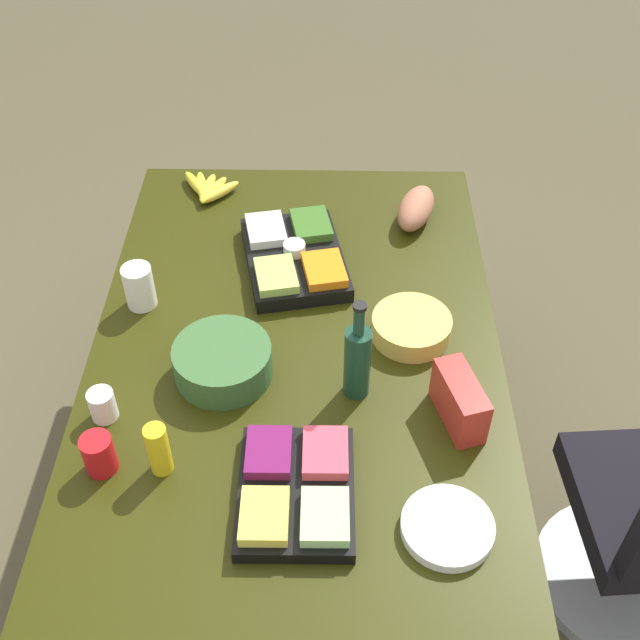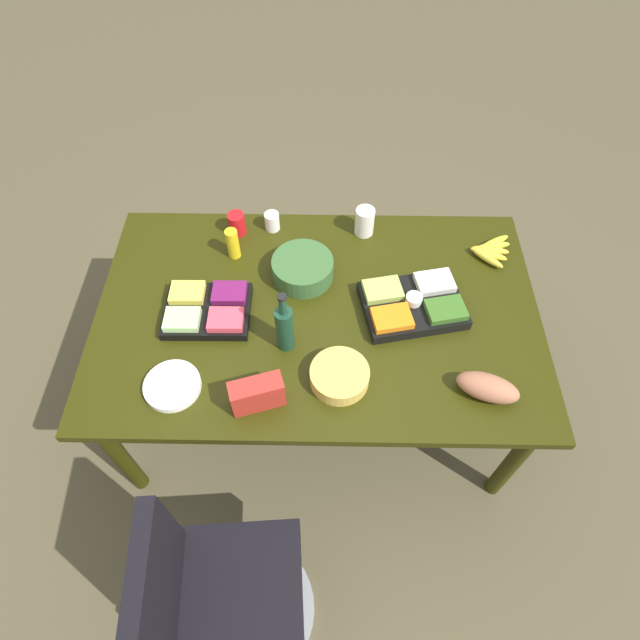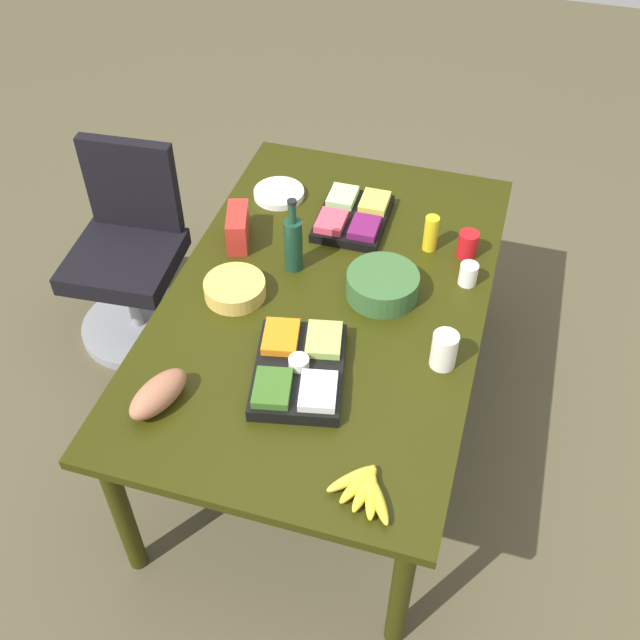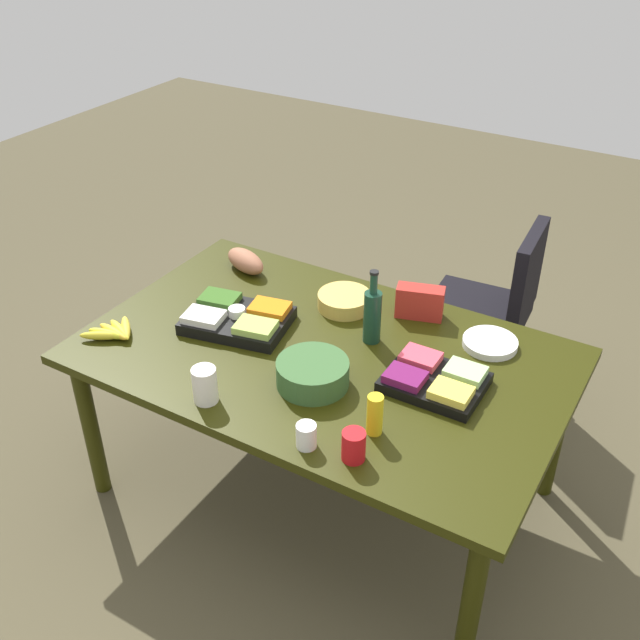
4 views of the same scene
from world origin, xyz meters
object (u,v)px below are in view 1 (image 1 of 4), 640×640
(veggie_tray, at_px, (295,256))
(mustard_bottle, at_px, (158,449))
(mayo_jar, at_px, (139,287))
(chip_bag_red, at_px, (460,401))
(wine_bottle, at_px, (357,360))
(banana_bunch, at_px, (208,188))
(conference_table, at_px, (296,373))
(salad_bowl, at_px, (223,361))
(paper_cup, at_px, (103,405))
(fruit_platter, at_px, (296,489))
(chip_bowl, at_px, (411,327))
(paper_plate_stack, at_px, (447,527))
(red_solo_cup, at_px, (99,454))
(bread_loaf, at_px, (416,208))

(veggie_tray, xyz_separation_m, mustard_bottle, (-0.80, 0.30, 0.04))
(mayo_jar, relative_size, veggie_tray, 0.30)
(chip_bag_red, xyz_separation_m, wine_bottle, (0.09, 0.27, 0.05))
(chip_bag_red, bearing_deg, banana_bunch, 37.73)
(banana_bunch, distance_m, veggie_tray, 0.51)
(conference_table, distance_m, veggie_tray, 0.42)
(conference_table, relative_size, mustard_bottle, 12.33)
(banana_bunch, bearing_deg, salad_bowl, -170.26)
(paper_cup, bearing_deg, fruit_platter, -114.97)
(banana_bunch, xyz_separation_m, salad_bowl, (-0.86, -0.15, 0.02))
(chip_bag_red, relative_size, wine_bottle, 0.62)
(chip_bag_red, height_order, chip_bowl, chip_bag_red)
(paper_plate_stack, xyz_separation_m, red_solo_cup, (0.16, 0.85, 0.04))
(conference_table, xyz_separation_m, mayo_jar, (0.21, 0.48, 0.14))
(mustard_bottle, bearing_deg, chip_bag_red, -77.03)
(veggie_tray, bearing_deg, salad_bowl, 159.42)
(bread_loaf, bearing_deg, salad_bowl, 141.07)
(chip_bag_red, relative_size, red_solo_cup, 1.82)
(red_solo_cup, relative_size, chip_bowl, 0.47)
(wine_bottle, distance_m, bread_loaf, 0.81)
(bread_loaf, relative_size, fruit_platter, 0.66)
(conference_table, xyz_separation_m, veggie_tray, (0.41, 0.02, 0.11))
(mayo_jar, bearing_deg, veggie_tray, -67.24)
(mustard_bottle, bearing_deg, banana_bunch, 1.31)
(red_solo_cup, bearing_deg, paper_plate_stack, -101.00)
(chip_bag_red, relative_size, paper_cup, 2.22)
(chip_bag_red, xyz_separation_m, fruit_platter, (-0.25, 0.42, -0.04))
(mayo_jar, distance_m, mustard_bottle, 0.62)
(wine_bottle, bearing_deg, bread_loaf, -15.42)
(mustard_bottle, height_order, chip_bowl, mustard_bottle)
(bread_loaf, bearing_deg, paper_cup, 134.86)
(bread_loaf, xyz_separation_m, mustard_bottle, (-1.04, 0.70, 0.03))
(veggie_tray, height_order, salad_bowl, salad_bowl)
(wine_bottle, height_order, salad_bowl, wine_bottle)
(chip_bag_red, bearing_deg, mustard_bottle, 102.97)
(salad_bowl, height_order, chip_bowl, salad_bowl)
(paper_plate_stack, relative_size, fruit_platter, 0.61)
(veggie_tray, relative_size, bread_loaf, 1.96)
(conference_table, bearing_deg, fruit_platter, -177.34)
(wine_bottle, bearing_deg, paper_cup, 98.60)
(paper_cup, bearing_deg, conference_table, -65.51)
(mustard_bottle, relative_size, chip_bowl, 0.66)
(banana_bunch, bearing_deg, wine_bottle, -150.68)
(mustard_bottle, height_order, red_solo_cup, mustard_bottle)
(conference_table, relative_size, banana_bunch, 8.44)
(paper_plate_stack, relative_size, salad_bowl, 0.81)
(paper_plate_stack, distance_m, paper_cup, 0.93)
(red_solo_cup, distance_m, paper_cup, 0.17)
(chip_bag_red, bearing_deg, fruit_platter, 121.14)
(mayo_jar, xyz_separation_m, paper_plate_stack, (-0.77, -0.85, -0.05))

